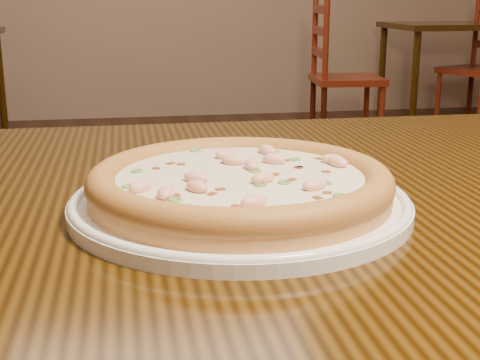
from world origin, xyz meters
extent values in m
cube|color=black|center=(0.06, -0.22, 0.73)|extent=(1.20, 0.80, 0.04)
cylinder|color=white|center=(-0.06, -0.27, 0.76)|extent=(0.31, 0.31, 0.01)
torus|color=white|center=(-0.06, -0.27, 0.76)|extent=(0.31, 0.31, 0.01)
cylinder|color=#C58A48|center=(-0.06, -0.27, 0.77)|extent=(0.28, 0.28, 0.02)
torus|color=#AC7839|center=(-0.06, -0.27, 0.78)|extent=(0.28, 0.28, 0.03)
cylinder|color=beige|center=(-0.06, -0.27, 0.78)|extent=(0.23, 0.23, 0.00)
ellipsoid|color=#F2B29E|center=(-0.02, -0.19, 0.79)|extent=(0.02, 0.03, 0.01)
ellipsoid|color=#F2B29E|center=(-0.10, -0.28, 0.79)|extent=(0.03, 0.03, 0.01)
ellipsoid|color=#F2B29E|center=(-0.10, -0.31, 0.79)|extent=(0.02, 0.03, 0.01)
ellipsoid|color=#F2B29E|center=(-0.06, -0.23, 0.79)|extent=(0.03, 0.02, 0.01)
ellipsoid|color=#F2B29E|center=(-0.13, -0.33, 0.79)|extent=(0.02, 0.03, 0.01)
ellipsoid|color=#F2B29E|center=(-0.04, -0.30, 0.79)|extent=(0.03, 0.02, 0.01)
ellipsoid|color=#F2B29E|center=(0.04, -0.24, 0.79)|extent=(0.03, 0.03, 0.01)
ellipsoid|color=#F2B29E|center=(-0.02, -0.23, 0.79)|extent=(0.03, 0.03, 0.01)
ellipsoid|color=#F2B29E|center=(0.04, -0.25, 0.79)|extent=(0.02, 0.03, 0.01)
ellipsoid|color=#F2B29E|center=(-0.04, -0.25, 0.79)|extent=(0.02, 0.03, 0.01)
ellipsoid|color=#F2B29E|center=(0.00, -0.33, 0.79)|extent=(0.03, 0.02, 0.01)
ellipsoid|color=#F2B29E|center=(-0.06, -0.20, 0.79)|extent=(0.03, 0.03, 0.01)
ellipsoid|color=#F2B29E|center=(-0.06, -0.36, 0.79)|extent=(0.03, 0.02, 0.01)
ellipsoid|color=#F2B29E|center=(-0.15, -0.31, 0.79)|extent=(0.03, 0.03, 0.01)
cube|color=maroon|center=(0.00, -0.22, 0.78)|extent=(0.01, 0.01, 0.00)
cube|color=maroon|center=(0.00, -0.34, 0.78)|extent=(0.01, 0.01, 0.00)
cube|color=maroon|center=(-0.12, -0.33, 0.78)|extent=(0.01, 0.01, 0.00)
cube|color=maroon|center=(-0.06, -0.22, 0.78)|extent=(0.01, 0.01, 0.00)
cube|color=maroon|center=(-0.12, -0.22, 0.78)|extent=(0.01, 0.01, 0.00)
cube|color=maroon|center=(-0.03, -0.28, 0.78)|extent=(0.01, 0.01, 0.00)
cube|color=maroon|center=(-0.09, -0.33, 0.78)|extent=(0.01, 0.01, 0.00)
cube|color=maroon|center=(0.02, -0.27, 0.78)|extent=(0.01, 0.01, 0.00)
cube|color=maroon|center=(-0.08, -0.31, 0.78)|extent=(0.01, 0.01, 0.00)
cube|color=maroon|center=(-0.02, -0.30, 0.78)|extent=(0.01, 0.01, 0.00)
cube|color=maroon|center=(0.03, -0.22, 0.78)|extent=(0.01, 0.01, 0.00)
cube|color=maroon|center=(-0.04, -0.29, 0.78)|extent=(0.01, 0.01, 0.00)
cube|color=maroon|center=(0.00, -0.25, 0.78)|extent=(0.01, 0.01, 0.00)
cube|color=maroon|center=(0.00, -0.25, 0.78)|extent=(0.01, 0.01, 0.00)
cube|color=maroon|center=(-0.13, -0.23, 0.78)|extent=(0.01, 0.01, 0.00)
cube|color=maroon|center=(-0.11, -0.22, 0.78)|extent=(0.01, 0.01, 0.00)
cube|color=maroon|center=(-0.01, -0.35, 0.78)|extent=(0.01, 0.01, 0.00)
cube|color=maroon|center=(-0.08, -0.36, 0.78)|extent=(0.01, 0.01, 0.00)
torus|color=#5B9945|center=(-0.15, -0.30, 0.79)|extent=(0.02, 0.02, 0.00)
torus|color=#5B9945|center=(0.01, -0.31, 0.79)|extent=(0.01, 0.01, 0.00)
torus|color=#5B9945|center=(-0.06, -0.36, 0.79)|extent=(0.02, 0.02, 0.00)
torus|color=#5B9945|center=(-0.03, -0.30, 0.79)|extent=(0.02, 0.02, 0.00)
torus|color=#5B9945|center=(-0.04, -0.26, 0.79)|extent=(0.02, 0.02, 0.00)
torus|color=#5B9945|center=(-0.15, -0.29, 0.79)|extent=(0.02, 0.02, 0.00)
torus|color=#5B9945|center=(-0.05, -0.31, 0.79)|extent=(0.02, 0.02, 0.00)
torus|color=#5B9945|center=(-0.01, -0.19, 0.79)|extent=(0.01, 0.01, 0.00)
torus|color=#5B9945|center=(-0.13, -0.31, 0.79)|extent=(0.02, 0.02, 0.00)
torus|color=#5B9945|center=(-0.12, -0.34, 0.79)|extent=(0.02, 0.02, 0.00)
torus|color=#5B9945|center=(-0.16, -0.29, 0.79)|extent=(0.02, 0.02, 0.00)
torus|color=#5B9945|center=(-0.09, -0.17, 0.79)|extent=(0.01, 0.01, 0.00)
torus|color=#5B9945|center=(0.01, -0.35, 0.79)|extent=(0.01, 0.01, 0.00)
torus|color=#5B9945|center=(-0.15, -0.24, 0.79)|extent=(0.01, 0.01, 0.00)
torus|color=#5B9945|center=(0.01, -0.22, 0.79)|extent=(0.01, 0.01, 0.00)
torus|color=#5B9945|center=(0.04, -0.23, 0.79)|extent=(0.02, 0.02, 0.00)
cylinder|color=black|center=(-0.95, 3.69, 0.35)|extent=(0.05, 0.05, 0.71)
cube|color=black|center=(2.25, 3.76, 0.73)|extent=(1.00, 0.70, 0.04)
cylinder|color=black|center=(1.80, 3.46, 0.35)|extent=(0.05, 0.05, 0.71)
cylinder|color=black|center=(1.80, 4.06, 0.35)|extent=(0.05, 0.05, 0.71)
cube|color=#581F0D|center=(1.22, 3.19, 0.43)|extent=(0.46, 0.46, 0.04)
cylinder|color=#581F0D|center=(1.39, 2.99, 0.21)|extent=(0.04, 0.04, 0.41)
cylinder|color=#581F0D|center=(1.42, 3.35, 0.21)|extent=(0.04, 0.04, 0.41)
cylinder|color=#581F0D|center=(1.03, 3.02, 0.21)|extent=(0.04, 0.04, 0.41)
cylinder|color=#581F0D|center=(1.06, 3.38, 0.21)|extent=(0.04, 0.04, 0.41)
cylinder|color=#581F0D|center=(1.03, 3.02, 0.47)|extent=(0.04, 0.04, 0.95)
cylinder|color=#581F0D|center=(1.06, 3.38, 0.47)|extent=(0.04, 0.04, 0.95)
cube|color=#581F0D|center=(1.05, 3.20, 0.60)|extent=(0.06, 0.36, 0.05)
cube|color=#581F0D|center=(1.05, 3.20, 0.73)|extent=(0.06, 0.36, 0.05)
cube|color=#581F0D|center=(1.05, 3.20, 0.86)|extent=(0.06, 0.36, 0.05)
cube|color=#581F0D|center=(2.30, 3.52, 0.43)|extent=(0.56, 0.56, 0.04)
cylinder|color=#581F0D|center=(2.06, 3.61, 0.21)|extent=(0.04, 0.04, 0.41)
cylinder|color=#581F0D|center=(2.21, 3.29, 0.21)|extent=(0.04, 0.04, 0.41)
cylinder|color=#581F0D|center=(2.39, 3.76, 0.21)|extent=(0.04, 0.04, 0.41)
cylinder|color=#581F0D|center=(2.39, 3.76, 0.47)|extent=(0.04, 0.04, 0.95)
camera|label=1|loc=(-0.16, -0.85, 0.94)|focal=50.00mm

